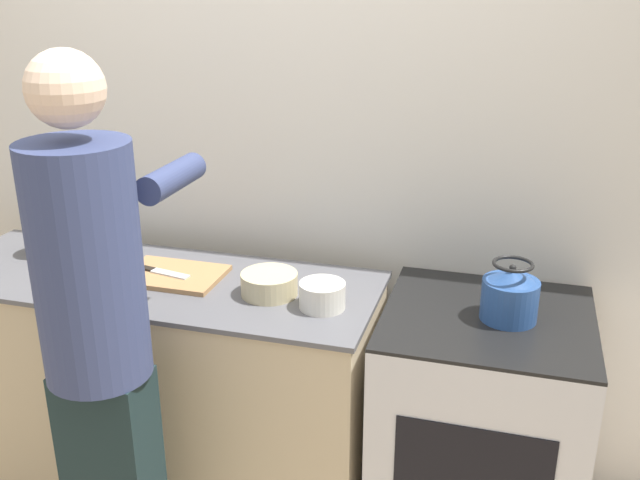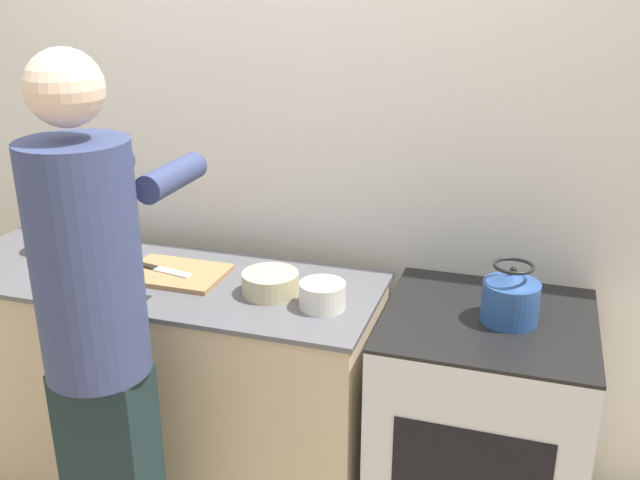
% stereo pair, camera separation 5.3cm
% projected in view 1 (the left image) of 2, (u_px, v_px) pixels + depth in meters
% --- Properties ---
extents(wall_back, '(8.00, 0.05, 2.60)m').
position_uv_depth(wall_back, '(282.00, 146.00, 2.75)').
color(wall_back, silver).
rests_on(wall_back, ground_plane).
extents(counter, '(1.66, 0.61, 0.88)m').
position_uv_depth(counter, '(162.00, 382.00, 2.76)').
color(counter, '#C6B28E').
rests_on(counter, ground_plane).
extents(oven, '(0.68, 0.66, 0.88)m').
position_uv_depth(oven, '(478.00, 428.00, 2.48)').
color(oven, silver).
rests_on(oven, ground_plane).
extents(person, '(0.34, 0.59, 1.76)m').
position_uv_depth(person, '(98.00, 329.00, 2.06)').
color(person, '#18282B').
rests_on(person, ground_plane).
extents(cutting_board, '(0.36, 0.26, 0.02)m').
position_uv_depth(cutting_board, '(173.00, 275.00, 2.61)').
color(cutting_board, '#A87A4C').
rests_on(cutting_board, counter).
extents(knife, '(0.25, 0.08, 0.01)m').
position_uv_depth(knife, '(158.00, 271.00, 2.61)').
color(knife, silver).
rests_on(knife, cutting_board).
extents(kettle, '(0.18, 0.18, 0.20)m').
position_uv_depth(kettle, '(510.00, 295.00, 2.28)').
color(kettle, '#284C8C').
rests_on(kettle, oven).
extents(bowl_prep, '(0.15, 0.15, 0.09)m').
position_uv_depth(bowl_prep, '(322.00, 295.00, 2.36)').
color(bowl_prep, silver).
rests_on(bowl_prep, counter).
extents(bowl_mixing, '(0.20, 0.20, 0.08)m').
position_uv_depth(bowl_mixing, '(269.00, 284.00, 2.46)').
color(bowl_mixing, '#C6B789').
rests_on(bowl_mixing, counter).
extents(canister_jar, '(0.14, 0.14, 0.14)m').
position_uv_depth(canister_jar, '(46.00, 237.00, 2.80)').
color(canister_jar, '#4C4C51').
rests_on(canister_jar, counter).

